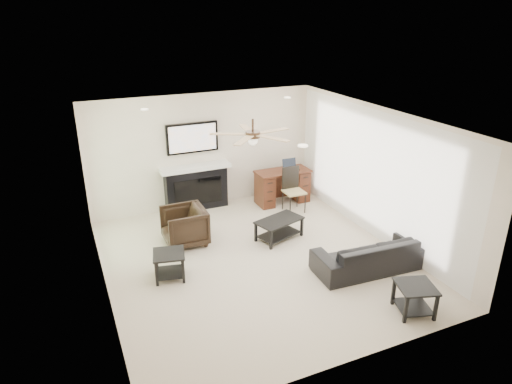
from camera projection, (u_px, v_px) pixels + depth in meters
room_shell at (264, 167)px, 7.53m from camera, size 5.50×5.54×2.52m
sofa at (370, 254)px, 7.67m from camera, size 1.95×0.85×0.56m
armchair at (184, 226)px, 8.48m from camera, size 0.78×0.76×0.71m
coffee_table at (279, 229)px, 8.71m from camera, size 1.01×0.75×0.40m
end_table_near at (414, 299)px, 6.57m from camera, size 0.65×0.65×0.45m
end_table_left at (170, 265)px, 7.43m from camera, size 0.60×0.60×0.45m
fireplace_unit at (195, 168)px, 9.75m from camera, size 1.52×0.34×1.91m
desk at (282, 187)px, 10.30m from camera, size 1.22×0.56×0.76m
desk_chair at (294, 190)px, 9.80m from camera, size 0.43×0.44×0.97m
laptop at (291, 165)px, 10.17m from camera, size 0.33×0.24×0.23m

